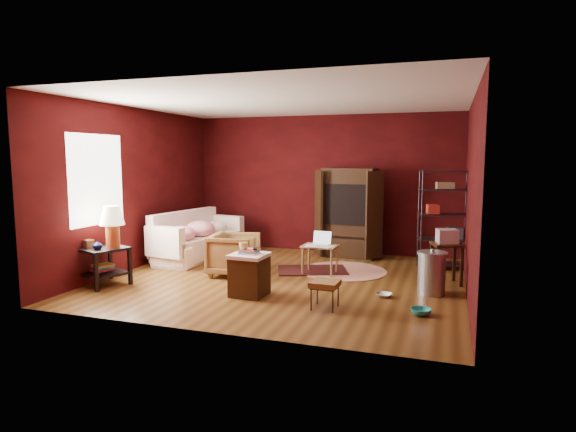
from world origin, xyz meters
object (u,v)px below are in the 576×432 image
(sofa, at_px, (196,240))
(armchair, at_px, (234,252))
(side_table, at_px, (108,238))
(wire_shelving, at_px, (445,215))
(laptop_desk, at_px, (320,248))
(hamper, at_px, (249,274))
(tv_armoire, at_px, (349,211))

(sofa, height_order, armchair, armchair)
(armchair, height_order, side_table, side_table)
(wire_shelving, bearing_deg, laptop_desk, -163.79)
(hamper, height_order, laptop_desk, laptop_desk)
(tv_armoire, height_order, wire_shelving, tv_armoire)
(wire_shelving, bearing_deg, tv_armoire, 151.30)
(armchair, distance_m, hamper, 1.26)
(sofa, height_order, wire_shelving, wire_shelving)
(armchair, bearing_deg, wire_shelving, -72.01)
(laptop_desk, bearing_deg, tv_armoire, 87.07)
(side_table, bearing_deg, hamper, 4.05)
(side_table, relative_size, wire_shelving, 0.71)
(wire_shelving, bearing_deg, side_table, -162.34)
(armchair, distance_m, tv_armoire, 2.63)
(hamper, bearing_deg, sofa, 134.77)
(armchair, relative_size, side_table, 0.63)
(sofa, relative_size, tv_armoire, 1.11)
(tv_armoire, distance_m, wire_shelving, 1.86)
(hamper, distance_m, laptop_desk, 1.67)
(laptop_desk, relative_size, wire_shelving, 0.41)
(armchair, bearing_deg, hamper, -152.49)
(side_table, bearing_deg, wire_shelving, 29.70)
(armchair, relative_size, laptop_desk, 1.08)
(sofa, bearing_deg, side_table, 172.68)
(sofa, xyz_separation_m, laptop_desk, (2.55, -0.41, 0.06))
(armchair, bearing_deg, tv_armoire, -43.02)
(armchair, bearing_deg, laptop_desk, -76.50)
(armchair, distance_m, laptop_desk, 1.43)
(hamper, xyz_separation_m, tv_armoire, (0.78, 3.12, 0.59))
(side_table, bearing_deg, tv_armoire, 47.25)
(laptop_desk, bearing_deg, side_table, -146.45)
(sofa, height_order, hamper, sofa)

